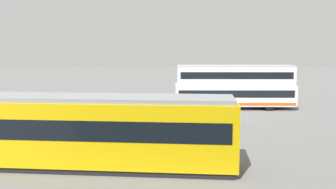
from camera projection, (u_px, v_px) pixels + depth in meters
name	position (u px, v px, depth m)	size (l,w,h in m)	color
ground_plane	(218.00, 115.00, 30.83)	(160.00, 160.00, 0.00)	slate
double_decker_bus	(234.00, 87.00, 34.14)	(10.84, 3.15, 3.96)	white
tram_yellow	(72.00, 130.00, 17.42)	(15.37, 4.64, 3.33)	#E5B70C
pedestrian_near_railing	(149.00, 115.00, 25.68)	(0.43, 0.43, 1.69)	black
pedestrian_railing	(154.00, 122.00, 24.22)	(7.09, 0.35, 1.08)	gray
info_sign	(73.00, 109.00, 24.13)	(1.09, 0.36, 2.31)	slate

